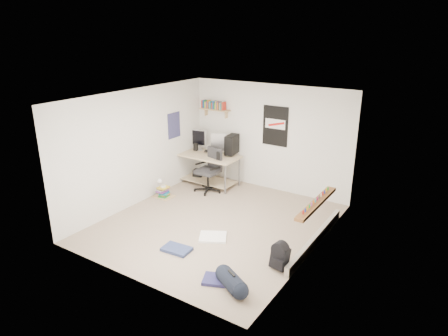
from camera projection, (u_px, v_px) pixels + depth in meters
The scene contains 26 objects.
floor at pixel (216, 223), 7.93m from camera, with size 4.00×4.50×0.01m, color gray.
ceiling at pixel (215, 97), 7.11m from camera, with size 4.00×4.50×0.01m, color white.
back_wall at pixel (269, 138), 9.31m from camera, with size 4.00×0.01×2.50m, color silver.
left_wall at pixel (138, 147), 8.55m from camera, with size 0.01×4.50×2.50m, color silver.
right_wall at pixel (317, 185), 6.49m from camera, with size 0.01×4.50×2.50m, color silver.
desk at pixel (205, 169), 9.86m from camera, with size 1.73×0.76×0.79m, color #C4BB88.
monitor_left at pixel (199, 141), 9.99m from camera, with size 0.37×0.09×0.41m, color #AFAFB4.
monitor_right at pixel (219, 145), 9.60m from camera, with size 0.38×0.09×0.42m, color #A3A2A8.
pc_tower at pixel (232, 144), 9.60m from camera, with size 0.21×0.44×0.46m, color black.
keyboard at pixel (212, 151), 9.83m from camera, with size 0.38×0.13×0.02m, color black.
speaker_left at pixel (196, 147), 9.90m from camera, with size 0.09×0.09×0.19m, color black.
speaker_right at pixel (219, 156), 9.23m from camera, with size 0.09×0.09×0.18m, color black.
office_chair at pixel (208, 171), 9.35m from camera, with size 0.67×0.67×1.03m, color #27272A.
wall_shelf at pixel (215, 109), 9.79m from camera, with size 0.80×0.22×0.24m, color tan.
poster_back_wall at pixel (275, 126), 9.11m from camera, with size 0.62×0.03×0.92m, color black.
poster_left_wall at pixel (174, 125), 9.41m from camera, with size 0.02×0.42×0.60m, color navy.
window at pixel (321, 167), 6.69m from camera, with size 0.10×1.50×1.26m, color brown.
baseboard_heater at pixel (316, 239), 7.14m from camera, with size 0.08×2.50×0.18m, color #B7B2A8.
backpack at pixel (280, 258), 6.36m from camera, with size 0.27×0.22×0.36m, color black.
duffel_bag at pixel (232, 281), 5.87m from camera, with size 0.26×0.26×0.51m, color black.
tshirt at pixel (213, 237), 7.36m from camera, with size 0.49×0.41×0.04m, color white.
jeans_a at pixel (177, 249), 6.93m from camera, with size 0.50×0.32×0.05m, color navy.
jeans_b at pixel (217, 280), 6.10m from camera, with size 0.43×0.32×0.05m, color navy.
book_stack at pixel (163, 191), 9.13m from camera, with size 0.44×0.36×0.30m, color brown.
desk_lamp at pixel (163, 182), 9.03m from camera, with size 0.13×0.21×0.21m, color silver.
subwoofer at pixel (198, 175), 10.16m from camera, with size 0.23×0.23×0.26m, color black.
Camera 1 is at (4.00, -5.90, 3.65)m, focal length 32.00 mm.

